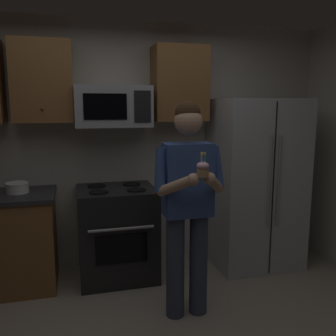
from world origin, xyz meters
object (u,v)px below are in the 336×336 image
(microwave, at_px, (113,107))
(refrigerator, at_px, (255,183))
(oven_range, at_px, (117,233))
(cupcake, at_px, (203,169))
(person, at_px, (188,199))
(bowl_large_white, at_px, (17,187))

(microwave, xyz_separation_m, refrigerator, (1.50, -0.16, -0.82))
(oven_range, bearing_deg, cupcake, -68.23)
(oven_range, height_order, person, person)
(refrigerator, bearing_deg, bowl_large_white, 177.87)
(microwave, distance_m, cupcake, 1.45)
(microwave, height_order, cupcake, microwave)
(refrigerator, xyz_separation_m, bowl_large_white, (-2.42, 0.09, 0.07))
(microwave, xyz_separation_m, person, (0.47, -0.97, -0.72))
(bowl_large_white, distance_m, person, 1.66)
(oven_range, xyz_separation_m, cupcake, (0.47, -1.18, 0.83))
(refrigerator, xyz_separation_m, cupcake, (-1.03, -1.14, 0.39))
(refrigerator, bearing_deg, cupcake, -131.94)
(oven_range, bearing_deg, microwave, 89.98)
(cupcake, bearing_deg, bowl_large_white, 138.40)
(bowl_large_white, height_order, person, person)
(bowl_large_white, xyz_separation_m, cupcake, (1.39, -1.23, 0.32))
(refrigerator, relative_size, cupcake, 10.35)
(refrigerator, relative_size, bowl_large_white, 8.42)
(person, bearing_deg, microwave, 115.89)
(refrigerator, bearing_deg, microwave, 173.97)
(refrigerator, distance_m, bowl_large_white, 2.42)
(microwave, bearing_deg, cupcake, -70.06)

